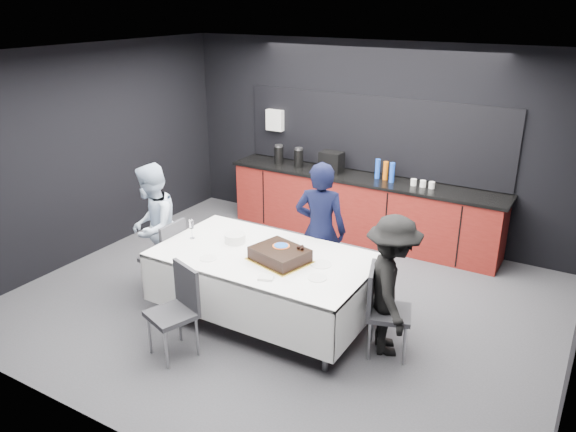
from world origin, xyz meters
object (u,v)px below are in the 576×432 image
(party_table, at_px, (264,266))
(person_left, at_px, (153,228))
(cake_assembly, at_px, (280,255))
(champagne_flute, at_px, (191,225))
(person_center, at_px, (320,231))
(person_right, at_px, (391,286))
(chair_near, at_px, (178,304))
(chair_right, at_px, (382,305))
(chair_left, at_px, (167,252))
(plate_stack, at_px, (235,238))

(party_table, xyz_separation_m, person_left, (-1.55, -0.04, 0.14))
(cake_assembly, height_order, champagne_flute, champagne_flute)
(champagne_flute, xyz_separation_m, person_center, (1.20, 0.84, -0.12))
(cake_assembly, relative_size, champagne_flute, 3.05)
(person_left, xyz_separation_m, person_right, (2.94, 0.17, -0.06))
(person_left, bearing_deg, person_right, 67.70)
(person_left, distance_m, person_right, 2.94)
(party_table, xyz_separation_m, person_right, (1.39, 0.13, 0.08))
(person_right, bearing_deg, person_center, 31.35)
(chair_near, bearing_deg, party_table, 67.72)
(party_table, xyz_separation_m, cake_assembly, (0.23, -0.05, 0.21))
(chair_right, bearing_deg, person_right, 51.40)
(chair_left, bearing_deg, cake_assembly, 1.75)
(party_table, bearing_deg, chair_right, 2.20)
(plate_stack, relative_size, person_right, 0.16)
(chair_left, relative_size, chair_near, 1.00)
(person_center, bearing_deg, champagne_flute, 20.34)
(person_center, bearing_deg, chair_right, 130.63)
(cake_assembly, bearing_deg, person_center, 87.44)
(chair_left, xyz_separation_m, person_right, (2.68, 0.23, 0.19))
(plate_stack, xyz_separation_m, person_right, (1.84, 0.02, -0.11))
(person_center, distance_m, person_left, 1.99)
(champagne_flute, height_order, chair_left, champagne_flute)
(party_table, height_order, chair_left, chair_left)
(cake_assembly, xyz_separation_m, champagne_flute, (-1.16, -0.00, 0.09))
(chair_near, relative_size, person_right, 0.64)
(person_right, bearing_deg, chair_right, 113.24)
(chair_right, height_order, person_center, person_center)
(cake_assembly, height_order, chair_right, cake_assembly)
(party_table, relative_size, person_left, 1.49)
(chair_near, distance_m, person_center, 1.88)
(party_table, height_order, person_left, person_left)
(party_table, relative_size, chair_right, 2.51)
(party_table, height_order, chair_right, chair_right)
(plate_stack, xyz_separation_m, chair_left, (-0.84, -0.20, -0.30))
(plate_stack, height_order, person_right, person_right)
(chair_left, relative_size, person_left, 0.60)
(chair_near, bearing_deg, person_left, 141.64)
(chair_near, bearing_deg, champagne_flute, 121.17)
(champagne_flute, bearing_deg, plate_stack, 17.84)
(person_left, bearing_deg, champagne_flute, 63.05)
(cake_assembly, relative_size, chair_right, 0.74)
(champagne_flute, relative_size, chair_right, 0.24)
(cake_assembly, relative_size, plate_stack, 2.91)
(chair_near, relative_size, person_left, 0.60)
(plate_stack, relative_size, person_center, 0.14)
(cake_assembly, xyz_separation_m, person_center, (0.04, 0.84, -0.03))
(cake_assembly, distance_m, chair_left, 1.56)
(cake_assembly, distance_m, person_center, 0.84)
(chair_left, bearing_deg, party_table, 4.39)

